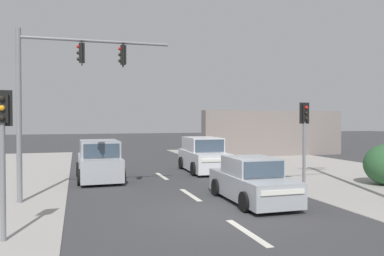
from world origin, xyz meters
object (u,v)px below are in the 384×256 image
Objects in this scene: suv_crossing_left at (99,161)px; sedan_receding_far at (252,182)px; traffic_signal_mast at (59,83)px; pedestal_signal_left_kerb at (2,139)px; pedestal_signal_right_kerb at (304,131)px; suv_kerbside_parked at (203,156)px.

sedan_receding_far is at bearing -53.44° from suv_crossing_left.
pedestal_signal_left_kerb is (-1.07, -4.32, -1.73)m from traffic_signal_mast.
pedestal_signal_left_kerb is 8.03m from sedan_receding_far.
traffic_signal_mast is at bearing -109.96° from suv_crossing_left.
pedestal_signal_left_kerb is 0.83× the size of sedan_receding_far.
pedestal_signal_right_kerb is 0.77× the size of suv_kerbside_parked.
traffic_signal_mast is at bearing 162.11° from sedan_receding_far.
traffic_signal_mast is 1.41× the size of sedan_receding_far.
pedestal_signal_right_kerb is 0.83× the size of sedan_receding_far.
traffic_signal_mast is 5.74m from suv_crossing_left.
suv_kerbside_parked is (5.70, 1.27, 0.00)m from suv_crossing_left.
pedestal_signal_right_kerb is at bearing 17.76° from pedestal_signal_left_kerb.
suv_crossing_left reaches higher than sedan_receding_far.
suv_kerbside_parked is (8.38, 10.03, -1.53)m from pedestal_signal_left_kerb.
sedan_receding_far is at bearing -159.28° from pedestal_signal_right_kerb.
suv_kerbside_parked is at bearing 83.68° from sedan_receding_far.
suv_kerbside_parked is at bearing 12.61° from suv_crossing_left.
traffic_signal_mast reaches higher than pedestal_signal_right_kerb.
pedestal_signal_right_kerb is 7.17m from suv_kerbside_parked.
traffic_signal_mast is 1.31× the size of suv_crossing_left.
pedestal_signal_right_kerb is 10.88m from pedestal_signal_left_kerb.
traffic_signal_mast is 1.30× the size of suv_kerbside_parked.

